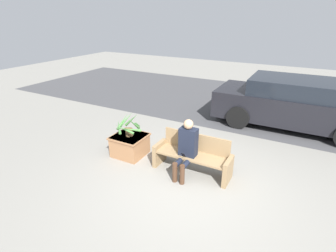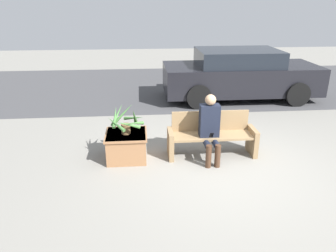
% 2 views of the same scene
% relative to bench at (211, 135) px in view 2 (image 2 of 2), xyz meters
% --- Properties ---
extents(ground_plane, '(30.00, 30.00, 0.00)m').
position_rel_bench_xyz_m(ground_plane, '(0.17, -0.64, -0.39)').
color(ground_plane, gray).
extents(road_surface, '(20.00, 6.00, 0.01)m').
position_rel_bench_xyz_m(road_surface, '(0.17, 5.37, -0.38)').
color(road_surface, '#424244').
rests_on(road_surface, ground_plane).
extents(bench, '(1.67, 0.50, 0.82)m').
position_rel_bench_xyz_m(bench, '(0.00, 0.00, 0.00)').
color(bench, '#8C704C').
rests_on(bench, ground_plane).
extents(person_seated, '(0.36, 0.60, 1.23)m').
position_rel_bench_xyz_m(person_seated, '(-0.08, -0.18, 0.27)').
color(person_seated, black).
rests_on(person_seated, ground_plane).
extents(planter_box, '(0.76, 0.74, 0.51)m').
position_rel_bench_xyz_m(planter_box, '(-1.61, -0.05, -0.11)').
color(planter_box, '#936642').
rests_on(planter_box, ground_plane).
extents(potted_plant, '(0.68, 0.69, 0.53)m').
position_rel_bench_xyz_m(potted_plant, '(-1.61, -0.06, 0.36)').
color(potted_plant, brown).
rests_on(potted_plant, planter_box).
extents(parked_car, '(4.48, 1.98, 1.45)m').
position_rel_bench_xyz_m(parked_car, '(1.61, 3.68, 0.34)').
color(parked_car, black).
rests_on(parked_car, ground_plane).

